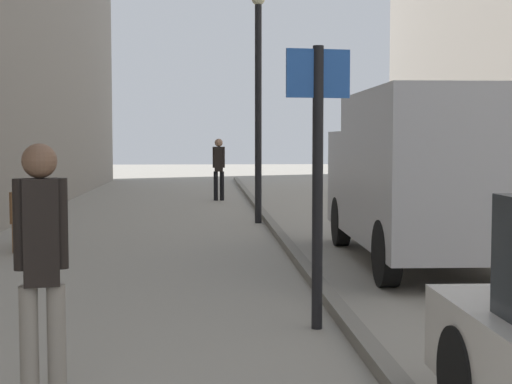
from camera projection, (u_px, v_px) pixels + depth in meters
ground_plane at (190, 243)px, 13.06m from camera, size 80.00×80.00×0.00m
kerb_strip at (283, 239)px, 13.16m from camera, size 0.16×40.00×0.12m
pedestrian_main_foreground at (219, 165)px, 21.99m from camera, size 0.35×0.23×1.76m
pedestrian_mid_block at (41, 257)px, 5.00m from camera, size 0.34×0.23×1.73m
delivery_van at (428, 173)px, 10.88m from camera, size 2.20×5.15×2.39m
street_sign_post at (318, 162)px, 7.08m from camera, size 0.60×0.13×2.60m
lamp_post at (258, 92)px, 15.97m from camera, size 0.28×0.28×4.76m
cafe_chair_near_window at (26, 217)px, 12.01m from camera, size 0.59×0.59×0.94m
cafe_chair_by_doorway at (38, 211)px, 13.00m from camera, size 0.62×0.62×0.94m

